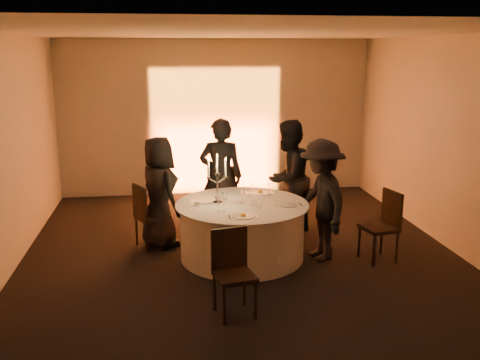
{
  "coord_description": "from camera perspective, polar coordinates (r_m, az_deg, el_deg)",
  "views": [
    {
      "loc": [
        -1.02,
        -6.85,
        2.8
      ],
      "look_at": [
        0.0,
        0.2,
        1.05
      ],
      "focal_mm": 40.0,
      "sensor_mm": 36.0,
      "label": 1
    }
  ],
  "objects": [
    {
      "name": "wall_front",
      "position": [
        3.73,
        8.24,
        -6.69
      ],
      "size": [
        7.0,
        0.0,
        7.0
      ],
      "primitive_type": "plane",
      "rotation": [
        -1.57,
        0.0,
        0.0
      ],
      "color": "#B4B0A7",
      "rests_on": "floor"
    },
    {
      "name": "coffee_cup",
      "position": [
        7.11,
        -4.59,
        -2.57
      ],
      "size": [
        0.11,
        0.11,
        0.07
      ],
      "color": "white",
      "rests_on": "banquet_table"
    },
    {
      "name": "guest_right",
      "position": [
        7.26,
        8.65,
        -2.14
      ],
      "size": [
        0.78,
        1.15,
        1.65
      ],
      "primitive_type": "imported",
      "rotation": [
        0.0,
        0.0,
        -1.4
      ],
      "color": "black",
      "rests_on": "floor"
    },
    {
      "name": "plate_left",
      "position": [
        7.31,
        -3.81,
        -2.3
      ],
      "size": [
        0.35,
        0.25,
        0.01
      ],
      "color": "white",
      "rests_on": "banquet_table"
    },
    {
      "name": "candelabra",
      "position": [
        7.18,
        -2.43,
        -0.66
      ],
      "size": [
        0.29,
        0.14,
        0.69
      ],
      "color": "silver",
      "rests_on": "banquet_table"
    },
    {
      "name": "chair_back_right",
      "position": [
        8.68,
        5.2,
        -1.79
      ],
      "size": [
        0.52,
        0.52,
        0.85
      ],
      "rotation": [
        0.0,
        0.0,
        -2.54
      ],
      "color": "black",
      "rests_on": "floor"
    },
    {
      "name": "chair_right",
      "position": [
        7.47,
        15.13,
        -4.31
      ],
      "size": [
        0.49,
        0.49,
        0.96
      ],
      "rotation": [
        0.0,
        0.0,
        -1.37
      ],
      "color": "black",
      "rests_on": "floor"
    },
    {
      "name": "wine_glass_c",
      "position": [
        7.6,
        3.13,
        -0.63
      ],
      "size": [
        0.07,
        0.07,
        0.19
      ],
      "color": "white",
      "rests_on": "banquet_table"
    },
    {
      "name": "wine_glass_a",
      "position": [
        7.54,
        1.2,
        -0.73
      ],
      "size": [
        0.07,
        0.07,
        0.19
      ],
      "color": "white",
      "rests_on": "banquet_table"
    },
    {
      "name": "wall_left",
      "position": [
        7.24,
        -23.96,
        2.27
      ],
      "size": [
        0.0,
        7.0,
        7.0
      ],
      "primitive_type": "plane",
      "rotation": [
        1.57,
        0.0,
        1.57
      ],
      "color": "#B4B0A7",
      "rests_on": "floor"
    },
    {
      "name": "plate_back_right",
      "position": [
        7.73,
        2.19,
        -1.3
      ],
      "size": [
        0.35,
        0.29,
        0.08
      ],
      "color": "white",
      "rests_on": "banquet_table"
    },
    {
      "name": "guest_left",
      "position": [
        7.75,
        -8.6,
        -1.29
      ],
      "size": [
        0.83,
        0.93,
        1.61
      ],
      "primitive_type": "imported",
      "rotation": [
        0.0,
        0.0,
        2.09
      ],
      "color": "black",
      "rests_on": "floor"
    },
    {
      "name": "tumbler_c",
      "position": [
        7.0,
        2.03,
        -2.68
      ],
      "size": [
        0.07,
        0.07,
        0.09
      ],
      "primitive_type": "cylinder",
      "color": "white",
      "rests_on": "banquet_table"
    },
    {
      "name": "wall_back",
      "position": [
        10.48,
        -2.61,
        6.66
      ],
      "size": [
        7.0,
        0.0,
        7.0
      ],
      "primitive_type": "plane",
      "rotation": [
        1.57,
        0.0,
        0.0
      ],
      "color": "#B4B0A7",
      "rests_on": "floor"
    },
    {
      "name": "plate_front",
      "position": [
        6.65,
        0.34,
        -3.82
      ],
      "size": [
        0.36,
        0.27,
        0.08
      ],
      "color": "white",
      "rests_on": "banquet_table"
    },
    {
      "name": "uplighter_fixture",
      "position": [
        10.47,
        -2.36,
        -1.45
      ],
      "size": [
        0.25,
        0.12,
        0.1
      ],
      "primitive_type": "cube",
      "color": "black",
      "rests_on": "floor"
    },
    {
      "name": "guest_back_right",
      "position": [
        8.17,
        5.11,
        0.21
      ],
      "size": [
        1.09,
        1.08,
        1.78
      ],
      "primitive_type": "imported",
      "rotation": [
        0.0,
        0.0,
        -2.38
      ],
      "color": "black",
      "rests_on": "floor"
    },
    {
      "name": "tumbler_a",
      "position": [
        7.38,
        -1.65,
        -1.81
      ],
      "size": [
        0.07,
        0.07,
        0.09
      ],
      "primitive_type": "cylinder",
      "color": "white",
      "rests_on": "banquet_table"
    },
    {
      "name": "ceiling",
      "position": [
        6.93,
        0.25,
        15.46
      ],
      "size": [
        7.0,
        7.0,
        0.0
      ],
      "primitive_type": "plane",
      "rotation": [
        3.14,
        0.0,
        0.0
      ],
      "color": "white",
      "rests_on": "wall_back"
    },
    {
      "name": "wine_glass_e",
      "position": [
        6.81,
        -1.74,
        -2.33
      ],
      "size": [
        0.07,
        0.07,
        0.19
      ],
      "color": "white",
      "rests_on": "banquet_table"
    },
    {
      "name": "banquet_table",
      "position": [
        7.33,
        0.23,
        -5.43
      ],
      "size": [
        1.8,
        1.8,
        0.77
      ],
      "color": "black",
      "rests_on": "floor"
    },
    {
      "name": "chair_back_left",
      "position": [
        8.56,
        -2.0,
        -1.26
      ],
      "size": [
        0.48,
        0.48,
        1.02
      ],
      "rotation": [
        0.0,
        0.0,
        3.06
      ],
      "color": "black",
      "rests_on": "floor"
    },
    {
      "name": "wall_right",
      "position": [
        8.05,
        21.91,
        3.51
      ],
      "size": [
        0.0,
        7.0,
        7.0
      ],
      "primitive_type": "plane",
      "rotation": [
        1.57,
        0.0,
        -1.57
      ],
      "color": "#B4B0A7",
      "rests_on": "floor"
    },
    {
      "name": "wine_glass_d",
      "position": [
        7.16,
        0.23,
        -1.52
      ],
      "size": [
        0.07,
        0.07,
        0.19
      ],
      "color": "white",
      "rests_on": "banquet_table"
    },
    {
      "name": "plate_back_left",
      "position": [
        7.71,
        -0.56,
        -1.4
      ],
      "size": [
        0.36,
        0.27,
        0.01
      ],
      "color": "white",
      "rests_on": "banquet_table"
    },
    {
      "name": "tumbler_b",
      "position": [
        7.11,
        1.45,
        -2.42
      ],
      "size": [
        0.07,
        0.07,
        0.09
      ],
      "primitive_type": "cylinder",
      "color": "white",
      "rests_on": "banquet_table"
    },
    {
      "name": "guest_back_left",
      "position": [
        8.16,
        -2.05,
        0.35
      ],
      "size": [
        0.72,
        0.53,
        1.8
      ],
      "primitive_type": "imported",
      "rotation": [
        0.0,
        0.0,
        2.98
      ],
      "color": "black",
      "rests_on": "floor"
    },
    {
      "name": "floor",
      "position": [
        7.47,
        0.22,
        -8.21
      ],
      "size": [
        7.0,
        7.0,
        0.0
      ],
      "primitive_type": "plane",
      "color": "black",
      "rests_on": "ground"
    },
    {
      "name": "chair_front",
      "position": [
        5.82,
        -0.82,
        -9.24
      ],
      "size": [
        0.48,
        0.48,
        0.93
      ],
      "rotation": [
        0.0,
        0.0,
        0.2
      ],
      "color": "black",
      "rests_on": "floor"
    },
    {
      "name": "plate_right",
      "position": [
        7.16,
        5.16,
        -2.67
      ],
      "size": [
        0.36,
        0.25,
        0.01
      ],
      "color": "white",
      "rests_on": "banquet_table"
    },
    {
      "name": "chair_left",
      "position": [
        7.77,
        -9.88,
        -3.44
      ],
      "size": [
        0.55,
        0.55,
        0.93
      ],
      "rotation": [
        0.0,
        0.0,
        2.03
      ],
      "color": "black",
      "rests_on": "floor"
    },
    {
      "name": "wine_glass_b",
      "position": [
        6.85,
        -2.35,
        -2.24
      ],
      "size": [
        0.07,
        0.07,
        0.19
      ],
      "color": "white",
      "rests_on": "banquet_table"
    }
  ]
}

